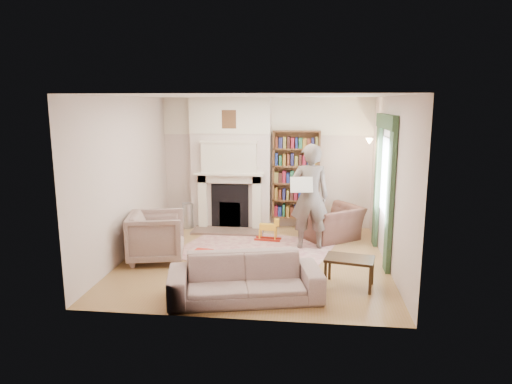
# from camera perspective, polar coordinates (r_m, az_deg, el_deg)

# --- Properties ---
(floor) EXTENTS (4.50, 4.50, 0.00)m
(floor) POSITION_cam_1_polar(r_m,az_deg,el_deg) (8.06, -0.20, -8.39)
(floor) COLOR olive
(floor) RESTS_ON ground
(ceiling) EXTENTS (4.50, 4.50, 0.00)m
(ceiling) POSITION_cam_1_polar(r_m,az_deg,el_deg) (7.60, -0.22, 11.93)
(ceiling) COLOR white
(ceiling) RESTS_ON wall_back
(wall_back) EXTENTS (4.50, 0.00, 4.50)m
(wall_back) POSITION_cam_1_polar(r_m,az_deg,el_deg) (9.92, 1.32, 3.64)
(wall_back) COLOR beige
(wall_back) RESTS_ON floor
(wall_front) EXTENTS (4.50, 0.00, 4.50)m
(wall_front) POSITION_cam_1_polar(r_m,az_deg,el_deg) (5.52, -2.95, -2.45)
(wall_front) COLOR beige
(wall_front) RESTS_ON floor
(wall_left) EXTENTS (0.00, 4.50, 4.50)m
(wall_left) POSITION_cam_1_polar(r_m,az_deg,el_deg) (8.27, -15.89, 1.71)
(wall_left) COLOR beige
(wall_left) RESTS_ON floor
(wall_right) EXTENTS (0.00, 4.50, 4.50)m
(wall_right) POSITION_cam_1_polar(r_m,az_deg,el_deg) (7.77, 16.50, 1.09)
(wall_right) COLOR beige
(wall_right) RESTS_ON floor
(fireplace) EXTENTS (1.70, 0.58, 2.80)m
(fireplace) POSITION_cam_1_polar(r_m,az_deg,el_deg) (9.82, -3.16, 3.48)
(fireplace) COLOR beige
(fireplace) RESTS_ON floor
(bookcase) EXTENTS (1.00, 0.24, 1.85)m
(bookcase) POSITION_cam_1_polar(r_m,az_deg,el_deg) (9.79, 5.03, 2.17)
(bookcase) COLOR brown
(bookcase) RESTS_ON floor
(window) EXTENTS (0.02, 0.90, 1.30)m
(window) POSITION_cam_1_polar(r_m,az_deg,el_deg) (8.15, 15.94, 1.93)
(window) COLOR silver
(window) RESTS_ON wall_right
(curtain_left) EXTENTS (0.07, 0.32, 2.40)m
(curtain_left) POSITION_cam_1_polar(r_m,az_deg,el_deg) (7.51, 16.42, -0.80)
(curtain_left) COLOR #2D462E
(curtain_left) RESTS_ON floor
(curtain_right) EXTENTS (0.07, 0.32, 2.40)m
(curtain_right) POSITION_cam_1_polar(r_m,az_deg,el_deg) (8.87, 14.91, 1.06)
(curtain_right) COLOR #2D462E
(curtain_right) RESTS_ON floor
(pelmet) EXTENTS (0.09, 1.70, 0.24)m
(pelmet) POSITION_cam_1_polar(r_m,az_deg,el_deg) (8.06, 15.98, 8.48)
(pelmet) COLOR #2D462E
(pelmet) RESTS_ON wall_right
(wall_sconce) EXTENTS (0.20, 0.24, 0.24)m
(wall_sconce) POSITION_cam_1_polar(r_m,az_deg,el_deg) (9.15, 13.72, 5.85)
(wall_sconce) COLOR gold
(wall_sconce) RESTS_ON wall_right
(rug) EXTENTS (3.12, 2.70, 0.01)m
(rug) POSITION_cam_1_polar(r_m,az_deg,el_deg) (8.57, -0.15, -7.13)
(rug) COLOR beige
(rug) RESTS_ON floor
(armchair_reading) EXTENTS (1.38, 1.35, 0.68)m
(armchair_reading) POSITION_cam_1_polar(r_m,az_deg,el_deg) (9.21, 9.43, -3.84)
(armchair_reading) COLOR #4E2D2A
(armchair_reading) RESTS_ON floor
(armchair_left) EXTENTS (1.10, 1.08, 0.85)m
(armchair_left) POSITION_cam_1_polar(r_m,az_deg,el_deg) (8.08, -12.34, -5.47)
(armchair_left) COLOR #A59988
(armchair_left) RESTS_ON floor
(sofa) EXTENTS (2.23, 1.26, 0.61)m
(sofa) POSITION_cam_1_polar(r_m,az_deg,el_deg) (6.43, -1.38, -10.69)
(sofa) COLOR #B6A496
(sofa) RESTS_ON floor
(man_reading) EXTENTS (0.78, 0.57, 1.97)m
(man_reading) POSITION_cam_1_polar(r_m,az_deg,el_deg) (8.46, 6.72, -0.61)
(man_reading) COLOR #5F534C
(man_reading) RESTS_ON floor
(newspaper) EXTENTS (0.42, 0.17, 0.27)m
(newspaper) POSITION_cam_1_polar(r_m,az_deg,el_deg) (8.22, 5.72, 0.91)
(newspaper) COLOR silver
(newspaper) RESTS_ON man_reading
(coffee_table) EXTENTS (0.78, 0.58, 0.45)m
(coffee_table) POSITION_cam_1_polar(r_m,az_deg,el_deg) (6.99, 11.56, -9.79)
(coffee_table) COLOR black
(coffee_table) RESTS_ON floor
(paraffin_heater) EXTENTS (0.27, 0.27, 0.55)m
(paraffin_heater) POSITION_cam_1_polar(r_m,az_deg,el_deg) (10.03, -8.52, -2.94)
(paraffin_heater) COLOR #ACAFB4
(paraffin_heater) RESTS_ON floor
(rocking_horse) EXTENTS (0.53, 0.26, 0.45)m
(rocking_horse) POSITION_cam_1_polar(r_m,az_deg,el_deg) (9.04, 1.50, -4.71)
(rocking_horse) COLOR yellow
(rocking_horse) RESTS_ON rug
(board_game) EXTENTS (0.41, 0.41, 0.03)m
(board_game) POSITION_cam_1_polar(r_m,az_deg,el_deg) (7.86, -3.51, -8.71)
(board_game) COLOR #E5CD51
(board_game) RESTS_ON rug
(game_box_lid) EXTENTS (0.35, 0.26, 0.05)m
(game_box_lid) POSITION_cam_1_polar(r_m,az_deg,el_deg) (8.39, -6.59, -7.41)
(game_box_lid) COLOR red
(game_box_lid) RESTS_ON rug
(comic_annuals) EXTENTS (0.70, 0.54, 0.02)m
(comic_annuals) POSITION_cam_1_polar(r_m,az_deg,el_deg) (7.56, 1.24, -9.58)
(comic_annuals) COLOR red
(comic_annuals) RESTS_ON rug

